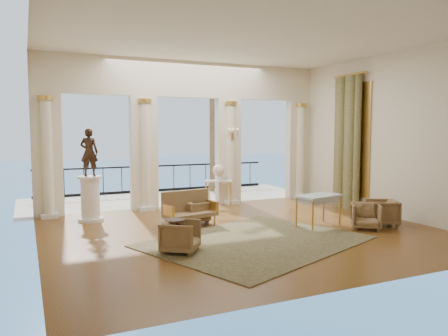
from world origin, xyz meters
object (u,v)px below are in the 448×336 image
armchair_b (366,215)px  statue (89,152)px  armchair_c (382,211)px  pedestal (90,200)px  armchair_a (181,235)px  console_table (219,185)px  armchair_d (195,211)px  settee (189,209)px  side_table (175,224)px  game_table (319,198)px

armchair_b → statue: (-5.97, 3.70, 1.48)m
armchair_c → pedestal: size_ratio=0.59×
armchair_a → console_table: (2.85, 4.60, 0.32)m
armchair_c → armchair_d: size_ratio=1.12×
pedestal → statue: statue is taller
armchair_b → armchair_c: (0.66, 0.14, 0.01)m
armchair_d → settee: (-0.27, -0.28, 0.12)m
armchair_c → side_table: 5.50m
armchair_a → settee: 2.38m
side_table → armchair_a: bearing=-62.3°
console_table → side_table: bearing=-102.9°
pedestal → console_table: bearing=11.6°
armchair_b → pedestal: pedestal is taller
armchair_b → settee: 4.35m
armchair_d → side_table: same height
armchair_c → settee: settee is taller
armchair_a → armchair_c: 5.43m
armchair_c → game_table: size_ratio=0.57×
armchair_c → pedestal: pedestal is taller
statue → armchair_d: bearing=175.4°
armchair_d → console_table: console_table is taller
armchair_b → statue: 7.17m
armchair_a → game_table: game_table is taller
armchair_a → console_table: 5.42m
pedestal → console_table: (4.05, 0.83, 0.09)m
settee → game_table: settee is taller
armchair_b → side_table: (-4.84, 0.07, 0.20)m
settee → side_table: 2.28m
armchair_a → pedestal: size_ratio=0.58×
armchair_d → console_table: bearing=-49.8°
armchair_a → game_table: bearing=-43.0°
armchair_c → console_table: 5.10m
statue → side_table: 4.01m
pedestal → statue: 1.25m
statue → console_table: (4.05, 0.83, -1.16)m
settee → statue: 3.02m
pedestal → statue: bearing=0.0°
armchair_b → console_table: bearing=148.5°
side_table → settee: bearing=63.2°
armchair_c → side_table: (-5.50, -0.07, 0.19)m
settee → statue: bearing=133.2°
armchair_c → console_table: size_ratio=0.79×
statue → armchair_c: bearing=175.6°
armchair_d → side_table: 2.67m
armchair_d → settee: bearing=123.0°
game_table → statue: 6.01m
armchair_a → armchair_d: size_ratio=1.09×
armchair_b → game_table: bearing=174.7°
game_table → console_table: size_ratio=1.39×
settee → pedestal: (-2.16, 1.60, 0.14)m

